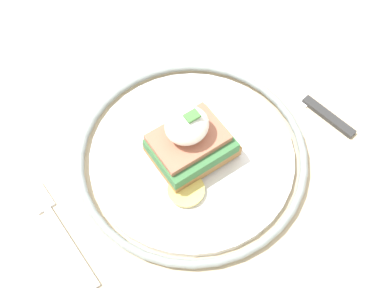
# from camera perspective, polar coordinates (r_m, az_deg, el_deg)

# --- Properties ---
(dining_table) EXTENTS (0.94, 0.87, 0.75)m
(dining_table) POSITION_cam_1_polar(r_m,az_deg,el_deg) (0.71, 2.84, -5.59)
(dining_table) COLOR #C6B28E
(dining_table) RESTS_ON ground_plane
(plate) EXTENTS (0.29, 0.29, 0.02)m
(plate) POSITION_cam_1_polar(r_m,az_deg,el_deg) (0.60, 0.00, -1.32)
(plate) COLOR white
(plate) RESTS_ON dining_table
(sandwich) EXTENTS (0.10, 0.10, 0.08)m
(sandwich) POSITION_cam_1_polar(r_m,az_deg,el_deg) (0.56, -0.25, 0.29)
(sandwich) COLOR #9E703D
(sandwich) RESTS_ON plate
(fork) EXTENTS (0.02, 0.15, 0.00)m
(fork) POSITION_cam_1_polar(r_m,az_deg,el_deg) (0.58, -15.43, -9.64)
(fork) COLOR silver
(fork) RESTS_ON dining_table
(knife) EXTENTS (0.05, 0.19, 0.01)m
(knife) POSITION_cam_1_polar(r_m,az_deg,el_deg) (0.67, 13.36, 5.09)
(knife) COLOR #2D2D2D
(knife) RESTS_ON dining_table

